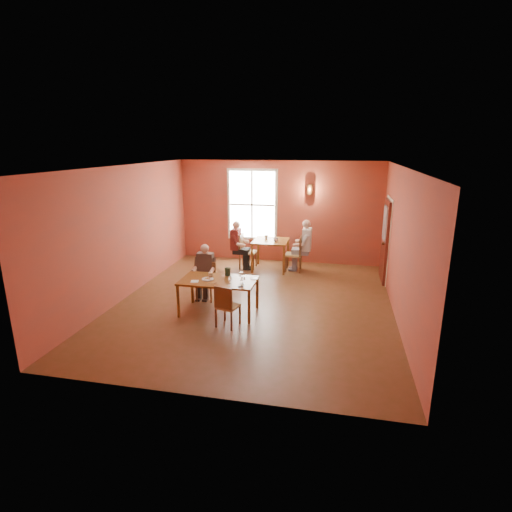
% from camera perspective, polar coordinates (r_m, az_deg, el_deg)
% --- Properties ---
extents(ground, '(6.00, 7.00, 0.01)m').
position_cam_1_polar(ground, '(9.01, -0.26, -6.78)').
color(ground, brown).
rests_on(ground, ground).
extents(wall_back, '(6.00, 0.04, 3.00)m').
position_cam_1_polar(wall_back, '(11.93, 3.27, 6.28)').
color(wall_back, brown).
rests_on(wall_back, ground).
extents(wall_front, '(6.00, 0.04, 3.00)m').
position_cam_1_polar(wall_front, '(5.32, -8.24, -5.87)').
color(wall_front, brown).
rests_on(wall_front, ground).
extents(wall_left, '(0.04, 7.00, 3.00)m').
position_cam_1_polar(wall_left, '(9.62, -18.06, 3.26)').
color(wall_left, brown).
rests_on(wall_left, ground).
extents(wall_right, '(0.04, 7.00, 3.00)m').
position_cam_1_polar(wall_right, '(8.46, 20.02, 1.45)').
color(wall_right, brown).
rests_on(wall_right, ground).
extents(ceiling, '(6.00, 7.00, 0.04)m').
position_cam_1_polar(ceiling, '(8.33, -0.29, 12.65)').
color(ceiling, white).
rests_on(ceiling, wall_back).
extents(window, '(1.36, 0.10, 1.96)m').
position_cam_1_polar(window, '(11.99, -0.56, 7.33)').
color(window, white).
rests_on(window, wall_back).
extents(door, '(0.12, 1.04, 2.10)m').
position_cam_1_polar(door, '(10.77, 17.89, 2.09)').
color(door, maroon).
rests_on(door, ground).
extents(wall_sconce, '(0.16, 0.16, 0.28)m').
position_cam_1_polar(wall_sconce, '(11.64, 7.70, 9.41)').
color(wall_sconce, brown).
rests_on(wall_sconce, wall_back).
extents(main_table, '(1.56, 0.88, 0.73)m').
position_cam_1_polar(main_table, '(8.44, -5.34, -5.75)').
color(main_table, brown).
rests_on(main_table, ground).
extents(chair_diner_main, '(0.38, 0.38, 0.85)m').
position_cam_1_polar(chair_diner_main, '(9.15, -7.16, -3.69)').
color(chair_diner_main, brown).
rests_on(chair_diner_main, ground).
extents(diner_main, '(0.48, 0.48, 1.20)m').
position_cam_1_polar(diner_main, '(9.06, -7.26, -2.70)').
color(diner_main, black).
rests_on(diner_main, ground).
extents(chair_empty, '(0.46, 0.46, 0.85)m').
position_cam_1_polar(chair_empty, '(7.82, -4.04, -7.05)').
color(chair_empty, brown).
rests_on(chair_empty, ground).
extents(plate_food, '(0.33, 0.33, 0.03)m').
position_cam_1_polar(plate_food, '(8.35, -6.91, -3.24)').
color(plate_food, silver).
rests_on(plate_food, main_table).
extents(sandwich, '(0.10, 0.10, 0.10)m').
position_cam_1_polar(sandwich, '(8.43, -6.51, -2.80)').
color(sandwich, tan).
rests_on(sandwich, main_table).
extents(goblet_a, '(0.10, 0.10, 0.19)m').
position_cam_1_polar(goblet_a, '(8.23, -2.13, -2.86)').
color(goblet_a, silver).
rests_on(goblet_a, main_table).
extents(goblet_b, '(0.07, 0.07, 0.18)m').
position_cam_1_polar(goblet_b, '(8.01, -1.82, -3.41)').
color(goblet_b, white).
rests_on(goblet_b, main_table).
extents(goblet_c, '(0.07, 0.07, 0.17)m').
position_cam_1_polar(goblet_c, '(8.04, -3.73, -3.40)').
color(goblet_c, white).
rests_on(goblet_c, main_table).
extents(menu_stand, '(0.12, 0.08, 0.19)m').
position_cam_1_polar(menu_stand, '(8.50, -4.07, -2.27)').
color(menu_stand, '#1F3526').
rests_on(menu_stand, main_table).
extents(knife, '(0.16, 0.11, 0.00)m').
position_cam_1_polar(knife, '(8.09, -6.24, -3.95)').
color(knife, silver).
rests_on(knife, main_table).
extents(napkin, '(0.19, 0.19, 0.01)m').
position_cam_1_polar(napkin, '(8.28, -8.76, -3.59)').
color(napkin, white).
rests_on(napkin, main_table).
extents(side_plate, '(0.16, 0.16, 0.01)m').
position_cam_1_polar(side_plate, '(8.34, -0.27, -3.23)').
color(side_plate, white).
rests_on(side_plate, main_table).
extents(sunglasses, '(0.12, 0.06, 0.01)m').
position_cam_1_polar(sunglasses, '(7.87, -2.22, -4.39)').
color(sunglasses, black).
rests_on(sunglasses, main_table).
extents(second_table, '(0.96, 0.96, 0.85)m').
position_cam_1_polar(second_table, '(11.29, 2.08, 0.17)').
color(second_table, brown).
rests_on(second_table, ground).
extents(chair_diner_white, '(0.43, 0.43, 0.98)m').
position_cam_1_polar(chair_diner_white, '(11.18, 5.37, 0.31)').
color(chair_diner_white, '#5B2C14').
rests_on(chair_diner_white, ground).
extents(diner_white, '(0.56, 0.56, 1.40)m').
position_cam_1_polar(diner_white, '(11.13, 5.55, 1.33)').
color(diner_white, silver).
rests_on(diner_white, ground).
extents(chair_diner_maroon, '(0.43, 0.43, 0.98)m').
position_cam_1_polar(chair_diner_maroon, '(11.39, -1.14, 0.67)').
color(chair_diner_maroon, brown).
rests_on(chair_diner_maroon, ground).
extents(diner_maroon, '(0.53, 0.53, 1.32)m').
position_cam_1_polar(diner_maroon, '(11.36, -1.29, 1.51)').
color(diner_maroon, maroon).
rests_on(diner_maroon, ground).
extents(cup_a, '(0.16, 0.16, 0.10)m').
position_cam_1_polar(cup_a, '(11.03, 2.85, 2.33)').
color(cup_a, white).
rests_on(cup_a, second_table).
extents(cup_b, '(0.11, 0.11, 0.10)m').
position_cam_1_polar(cup_b, '(11.35, 1.47, 2.73)').
color(cup_b, white).
rests_on(cup_b, second_table).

